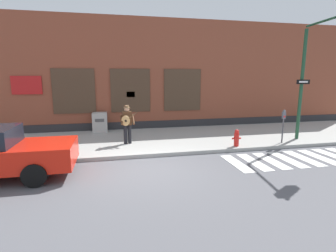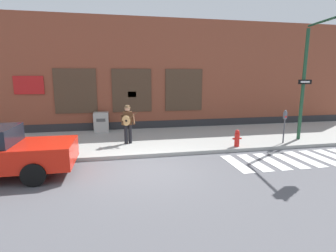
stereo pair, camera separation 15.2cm
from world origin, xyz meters
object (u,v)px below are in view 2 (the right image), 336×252
Objects in this scene: parking_meter at (285,121)px; fire_hydrant at (237,138)px; busker at (128,122)px; traffic_light at (320,60)px; utility_box at (101,122)px.

parking_meter is 2.05× the size of fire_hydrant.
busker is 8.18m from traffic_light.
parking_meter is (6.58, -1.24, 0.01)m from busker.
fire_hydrant is (-3.21, 0.38, -3.14)m from traffic_light.
parking_meter is 8.79m from utility_box.
traffic_light is at bearing -27.20° from utility_box.
traffic_light is 2.77m from parking_meter.
busker is at bearing -66.22° from utility_box.
busker is 2.35× the size of fire_hydrant.
utility_box is at bearing 113.78° from busker.
traffic_light is 3.51× the size of parking_meter.
parking_meter is (-0.99, 0.50, -2.54)m from traffic_light.
traffic_light reaches higher than fire_hydrant.
fire_hydrant is at bearing -176.86° from parking_meter.
busker is 4.61m from fire_hydrant.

